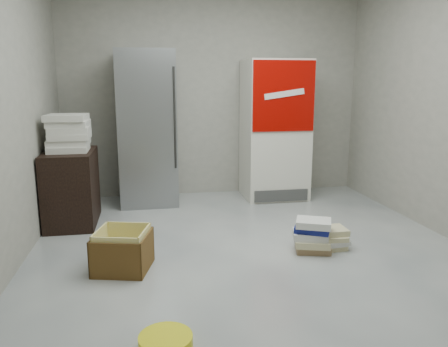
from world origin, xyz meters
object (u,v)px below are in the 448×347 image
object	(u,v)px
coke_cooler	(275,130)
cardboard_box	(123,253)
steel_fridge	(147,129)
phonebook_stack_main	(312,236)
wood_shelf	(72,188)

from	to	relation	value
coke_cooler	cardboard_box	bearing A→B (deg)	-132.66
steel_fridge	phonebook_stack_main	distance (m)	2.56
steel_fridge	phonebook_stack_main	bearing A→B (deg)	-53.87
phonebook_stack_main	cardboard_box	bearing A→B (deg)	-157.78
steel_fridge	coke_cooler	xyz separation A→B (m)	(1.65, -0.01, -0.05)
wood_shelf	phonebook_stack_main	bearing A→B (deg)	-28.64
steel_fridge	wood_shelf	size ratio (longest dim) A/B	2.37
phonebook_stack_main	wood_shelf	bearing A→B (deg)	170.55
steel_fridge	coke_cooler	bearing A→B (deg)	-0.18
phonebook_stack_main	coke_cooler	bearing A→B (deg)	102.98
wood_shelf	phonebook_stack_main	xyz separation A→B (m)	(2.27, -1.24, -0.25)
steel_fridge	cardboard_box	world-z (taller)	steel_fridge
steel_fridge	coke_cooler	size ratio (longest dim) A/B	1.06
steel_fridge	cardboard_box	size ratio (longest dim) A/B	3.67
wood_shelf	coke_cooler	bearing A→B (deg)	16.28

